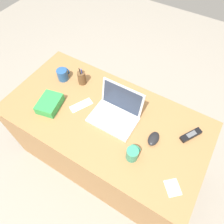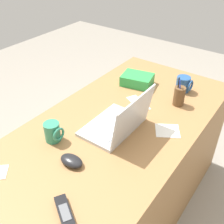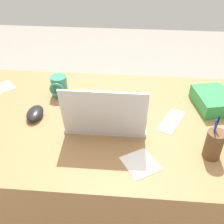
# 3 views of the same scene
# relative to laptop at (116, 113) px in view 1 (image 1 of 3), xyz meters

# --- Properties ---
(ground_plane) EXTENTS (6.00, 6.00, 0.00)m
(ground_plane) POSITION_rel_laptop_xyz_m (-0.07, -0.04, -0.76)
(ground_plane) COLOR gray
(desk) EXTENTS (1.49, 0.77, 0.71)m
(desk) POSITION_rel_laptop_xyz_m (-0.07, -0.04, -0.40)
(desk) COLOR #9E7042
(desk) RESTS_ON ground
(laptop) EXTENTS (0.33, 0.26, 0.23)m
(laptop) POSITION_rel_laptop_xyz_m (0.00, 0.00, 0.00)
(laptop) COLOR silver
(laptop) RESTS_ON desk
(computer_mouse) EXTENTS (0.07, 0.11, 0.04)m
(computer_mouse) POSITION_rel_laptop_xyz_m (0.31, -0.03, -0.03)
(computer_mouse) COLOR black
(computer_mouse) RESTS_ON desk
(coffee_mug_white) EXTENTS (0.08, 0.10, 0.09)m
(coffee_mug_white) POSITION_rel_laptop_xyz_m (-0.55, 0.10, -0.00)
(coffee_mug_white) COLOR #26518C
(coffee_mug_white) RESTS_ON desk
(coffee_mug_tall) EXTENTS (0.08, 0.09, 0.10)m
(coffee_mug_tall) POSITION_rel_laptop_xyz_m (0.24, -0.21, 0.00)
(coffee_mug_tall) COLOR #338C6B
(coffee_mug_tall) RESTS_ON desk
(cordless_phone) EXTENTS (0.12, 0.16, 0.03)m
(cordless_phone) POSITION_rel_laptop_xyz_m (0.51, 0.13, -0.04)
(cordless_phone) COLOR black
(cordless_phone) RESTS_ON desk
(pen_holder) EXTENTS (0.06, 0.06, 0.17)m
(pen_holder) POSITION_rel_laptop_xyz_m (-0.39, 0.14, 0.01)
(pen_holder) COLOR brown
(pen_holder) RESTS_ON desk
(snack_bag) EXTENTS (0.18, 0.22, 0.07)m
(snack_bag) POSITION_rel_laptop_xyz_m (-0.46, -0.17, -0.01)
(snack_bag) COLOR green
(snack_bag) RESTS_ON desk
(paper_note_near_laptop) EXTENTS (0.12, 0.13, 0.00)m
(paper_note_near_laptop) POSITION_rel_laptop_xyz_m (0.54, -0.25, -0.05)
(paper_note_near_laptop) COLOR white
(paper_note_near_laptop) RESTS_ON desk
(paper_note_left) EXTENTS (0.15, 0.16, 0.00)m
(paper_note_left) POSITION_rel_laptop_xyz_m (-0.14, 0.20, -0.05)
(paper_note_left) COLOR white
(paper_note_left) RESTS_ON desk
(paper_note_right) EXTENTS (0.13, 0.18, 0.00)m
(paper_note_right) POSITION_rel_laptop_xyz_m (-0.27, -0.05, -0.05)
(paper_note_right) COLOR white
(paper_note_right) RESTS_ON desk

